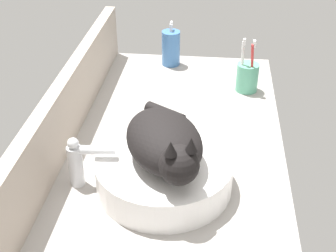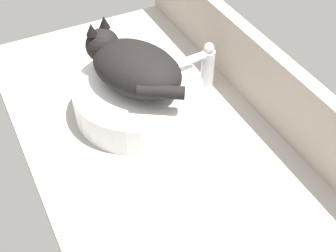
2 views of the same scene
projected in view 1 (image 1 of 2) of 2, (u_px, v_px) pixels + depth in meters
The scene contains 7 objects.
ground_plane at pixel (171, 155), 130.28cm from camera, with size 126.30×62.27×4.00cm, color #9E9993.
backsplash_panel at pixel (64, 114), 126.87cm from camera, with size 126.30×3.60×18.69cm, color #AD9E8E.
sink_basin at pixel (163, 173), 113.71cm from camera, with size 33.29×33.29×8.11cm, color white.
cat at pixel (165, 143), 107.37cm from camera, with size 30.79×25.63×14.00cm.
faucet at pixel (80, 160), 112.66cm from camera, with size 3.60×11.85×13.60cm.
soap_dispenser at pixel (171, 48), 172.46cm from camera, with size 6.71×6.71×16.22cm.
toothbrush_cup at pixel (247, 77), 155.75cm from camera, with size 7.31×7.31×18.66cm.
Camera 1 is at (-105.08, -10.69, 74.68)cm, focal length 50.00 mm.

